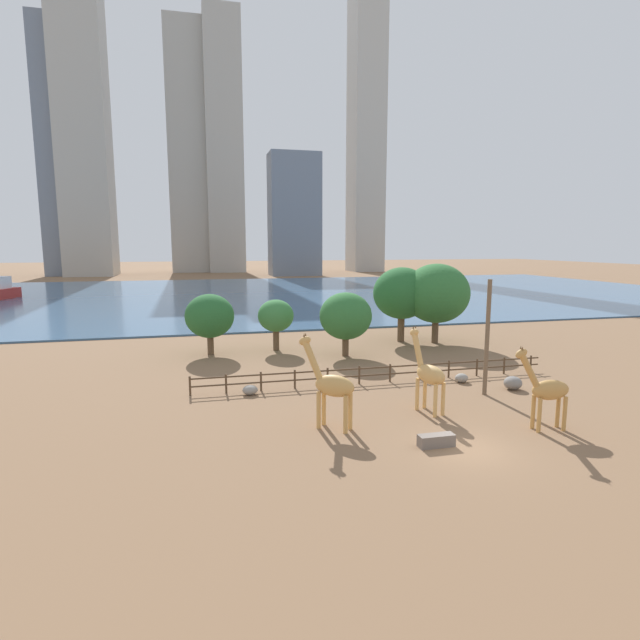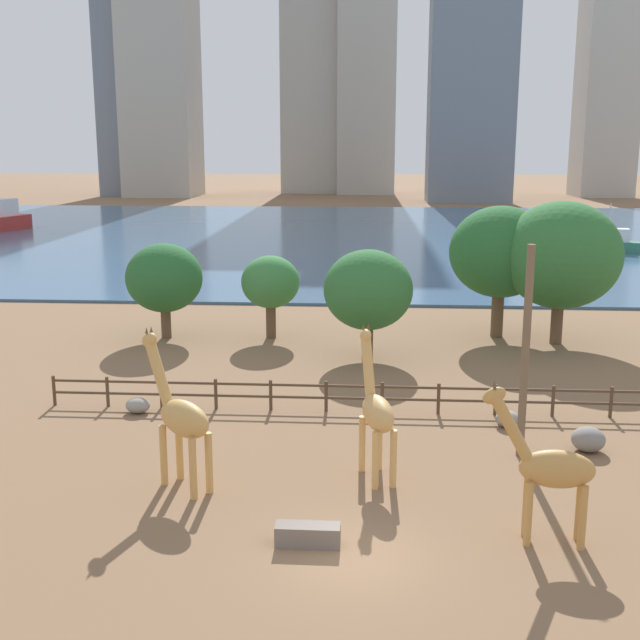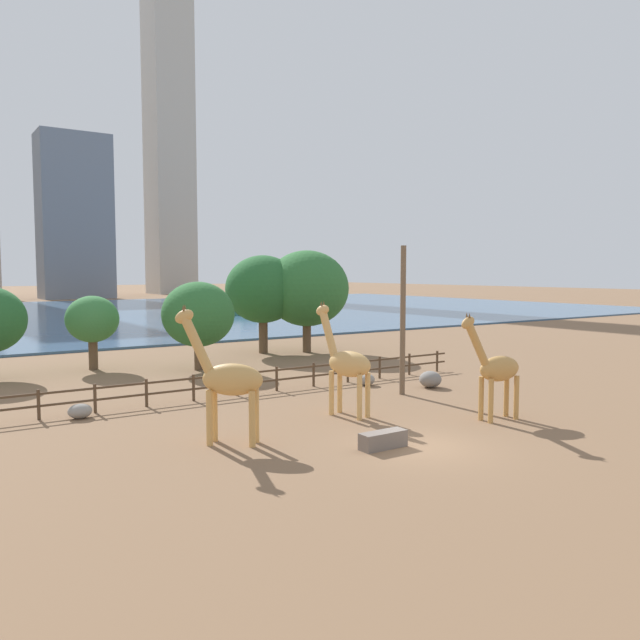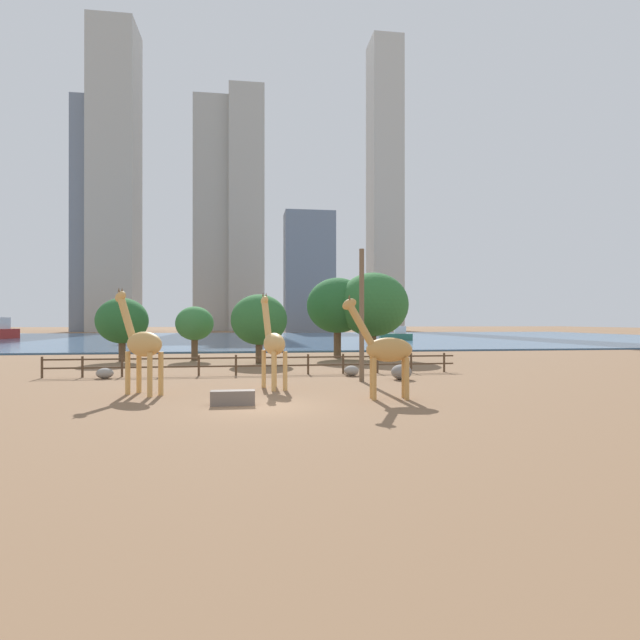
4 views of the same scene
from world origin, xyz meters
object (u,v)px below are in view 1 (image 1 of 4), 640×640
object	(u,v)px
giraffe_tall	(331,385)
boat_ferry	(408,294)
feeding_trough	(436,440)
giraffe_companion	(547,390)
utility_pole	(487,338)
tree_center_broad	(210,316)
boulder_by_pole	(250,390)
tree_right_small	(436,294)
giraffe_young	(429,374)
boulder_small	(462,378)
tree_right_tall	(276,316)
tree_left_small	(346,316)
boulder_near_fence	(513,383)
tree_left_large	(402,293)

from	to	relation	value
giraffe_tall	boat_ferry	xyz separation A→B (m)	(29.93, 58.14, -1.37)
feeding_trough	giraffe_companion	bearing A→B (deg)	5.48
utility_pole	tree_center_broad	bearing A→B (deg)	135.83
boulder_by_pole	tree_right_small	bearing A→B (deg)	33.55
feeding_trough	giraffe_young	bearing A→B (deg)	68.71
utility_pole	boulder_small	distance (m)	4.56
tree_right_tall	feeding_trough	bearing A→B (deg)	-80.32
tree_right_small	tree_left_small	bearing A→B (deg)	-160.94
giraffe_companion	tree_right_tall	bearing A→B (deg)	-60.07
boulder_small	boulder_near_fence	bearing A→B (deg)	-43.55
giraffe_young	tree_left_large	distance (m)	21.74
giraffe_tall	boulder_near_fence	size ratio (longest dim) A/B	4.21
tree_left_large	tree_right_small	world-z (taller)	tree_right_small
giraffe_companion	tree_left_large	bearing A→B (deg)	-89.78
giraffe_tall	tree_left_small	world-z (taller)	tree_left_small
boulder_small	tree_center_broad	xyz separation A→B (m)	(-17.10, 13.62, 3.14)
boulder_small	tree_left_large	bearing A→B (deg)	83.28
tree_left_large	tree_left_small	size ratio (longest dim) A/B	1.33
boulder_by_pole	boulder_small	xyz separation A→B (m)	(14.95, -0.66, 0.01)
feeding_trough	utility_pole	bearing A→B (deg)	45.07
boulder_by_pole	tree_left_large	xyz separation A→B (m)	(16.74, 14.57, 4.58)
tree_center_broad	boat_ferry	xyz separation A→B (m)	(35.67, 38.09, -2.44)
utility_pole	boulder_by_pole	world-z (taller)	utility_pole
tree_right_tall	tree_left_small	xyz separation A→B (m)	(5.55, -3.90, 0.35)
boulder_small	tree_left_small	xyz separation A→B (m)	(-5.58, 10.18, 3.22)
boulder_by_pole	tree_center_broad	distance (m)	13.52
boat_ferry	feeding_trough	bearing A→B (deg)	76.18
giraffe_tall	boulder_small	distance (m)	13.22
boulder_near_fence	giraffe_young	bearing A→B (deg)	-159.78
giraffe_young	tree_right_small	world-z (taller)	tree_right_small
giraffe_tall	feeding_trough	distance (m)	5.99
utility_pole	giraffe_tall	bearing A→B (deg)	-163.05
feeding_trough	tree_left_small	xyz separation A→B (m)	(1.44, 20.17, 3.25)
giraffe_tall	tree_right_small	xyz separation A→B (m)	(16.20, 20.20, 2.56)
giraffe_young	boulder_near_fence	xyz separation A→B (m)	(7.66, 2.82, -1.86)
boulder_small	tree_center_broad	size ratio (longest dim) A/B	0.17
boulder_near_fence	tree_right_tall	xyz separation A→B (m)	(-13.63, 16.45, 2.75)
tree_left_large	tree_left_small	xyz separation A→B (m)	(-7.38, -5.05, -1.34)
giraffe_young	utility_pole	world-z (taller)	utility_pole
giraffe_tall	giraffe_young	size ratio (longest dim) A/B	1.02
tree_left_small	tree_right_tall	bearing A→B (deg)	144.91
utility_pole	boat_ferry	distance (m)	57.82
tree_left_large	giraffe_young	bearing A→B (deg)	-108.79
giraffe_young	feeding_trough	distance (m)	5.52
utility_pole	boat_ferry	bearing A→B (deg)	71.23
giraffe_tall	tree_center_broad	size ratio (longest dim) A/B	0.94
feeding_trough	tree_right_tall	size ratio (longest dim) A/B	0.38
giraffe_young	feeding_trough	xyz separation A→B (m)	(-1.87, -4.79, -2.00)
boulder_by_pole	tree_left_large	distance (m)	22.66
giraffe_tall	boulder_by_pole	xyz separation A→B (m)	(-3.58, 7.08, -2.07)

